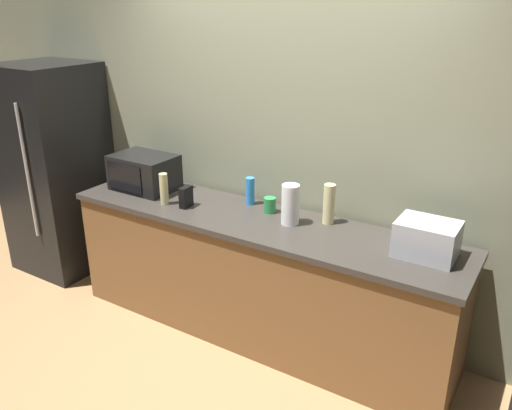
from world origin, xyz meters
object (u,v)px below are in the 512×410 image
Objects in this scene: microwave at (144,172)px; toaster_oven at (427,239)px; bottle_hand_soap at (329,204)px; bottle_spray_cleaner at (250,191)px; mug_green at (270,205)px; cordless_phone at (186,197)px; bottle_vinegar at (164,189)px; refrigerator at (56,170)px; paper_towel_roll at (290,205)px.

microwave is 1.41× the size of toaster_oven.
microwave reaches higher than bottle_hand_soap.
bottle_spray_cleaner is 0.21m from mug_green.
microwave is at bearing 162.28° from cordless_phone.
bottle_hand_soap is at bearing 15.27° from bottle_vinegar.
cordless_phone is 0.60m from mug_green.
refrigerator reaches higher than paper_towel_roll.
bottle_vinegar reaches higher than cordless_phone.
bottle_spray_cleaner is at bearing 173.35° from toaster_oven.
refrigerator reaches higher than cordless_phone.
cordless_phone is 0.65× the size of bottle_vinegar.
toaster_oven is at bearing 0.32° from microwave.
bottle_spray_cleaner is at bearing 178.44° from bottle_hand_soap.
toaster_oven is at bearing 0.83° from cordless_phone.
paper_towel_roll is at bearing -25.10° from mug_green.
paper_towel_roll is at bearing -179.35° from toaster_oven.
bottle_hand_soap is 1.17× the size of bottle_vinegar.
refrigerator is 7.83× the size of bottle_vinegar.
cordless_phone is at bearing -164.46° from bottle_hand_soap.
mug_green is (0.20, -0.06, -0.05)m from bottle_spray_cleaner.
toaster_oven is 1.71× the size of bottle_spray_cleaner.
bottle_vinegar is at bearing -25.72° from microwave.
bottle_vinegar is 2.15× the size of mug_green.
toaster_oven is at bearing -6.65° from bottle_spray_cleaner.
microwave is at bearing 2.75° from refrigerator.
refrigerator is at bearing -177.25° from microwave.
cordless_phone is 1.02m from bottle_hand_soap.
paper_towel_roll reaches higher than toaster_oven.
microwave is at bearing 154.28° from bottle_vinegar.
paper_towel_roll reaches higher than bottle_spray_cleaner.
microwave is at bearing -169.32° from bottle_spray_cleaner.
mug_green is at bearing -16.88° from bottle_spray_cleaner.
microwave reaches higher than toaster_oven.
paper_towel_roll is at bearing 0.10° from microwave.
bottle_hand_soap is 2.52× the size of mug_green.
bottle_spray_cleaner is 0.86× the size of bottle_vinegar.
refrigerator is 12.00× the size of cordless_phone.
bottle_hand_soap is at bearing 4.46° from refrigerator.
toaster_oven is 1.30m from bottle_spray_cleaner.
cordless_phone is 0.18m from bottle_vinegar.
bottle_hand_soap is (0.62, -0.02, 0.04)m from bottle_spray_cleaner.
refrigerator is 1.01m from microwave.
toaster_oven reaches higher than cordless_phone.
cordless_phone is at bearing -157.65° from mug_green.
refrigerator is 2.50m from bottle_hand_soap.
bottle_vinegar reaches higher than mug_green.
microwave is 1.50m from bottle_hand_soap.
mug_green is at bearing -174.08° from bottle_hand_soap.
refrigerator is 2.07m from mug_green.
paper_towel_roll is 1.17× the size of bottle_vinegar.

